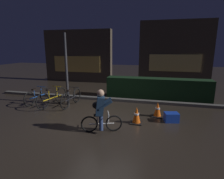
# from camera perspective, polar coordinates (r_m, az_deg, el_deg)

# --- Properties ---
(ground_plane) EXTENTS (40.00, 40.00, 0.00)m
(ground_plane) POSITION_cam_1_polar(r_m,az_deg,el_deg) (6.29, -3.11, -9.12)
(ground_plane) COLOR #2D261E
(sidewalk_curb) EXTENTS (12.00, 0.24, 0.12)m
(sidewalk_curb) POSITION_cam_1_polar(r_m,az_deg,el_deg) (8.28, 1.29, -3.18)
(sidewalk_curb) COLOR #56544F
(sidewalk_curb) RESTS_ON ground
(hedge_row) EXTENTS (4.80, 0.70, 0.97)m
(hedge_row) POSITION_cam_1_polar(r_m,az_deg,el_deg) (8.87, 14.01, 0.34)
(hedge_row) COLOR black
(hedge_row) RESTS_ON ground
(storefront_left) EXTENTS (4.86, 0.54, 3.58)m
(storefront_left) POSITION_cam_1_polar(r_m,az_deg,el_deg) (13.25, -10.64, 10.22)
(storefront_left) COLOR #42382D
(storefront_left) RESTS_ON ground
(storefront_right) EXTENTS (4.61, 0.54, 4.10)m
(storefront_right) POSITION_cam_1_polar(r_m,az_deg,el_deg) (12.82, 19.11, 10.81)
(storefront_right) COLOR #42382D
(storefront_right) RESTS_ON ground
(street_post) EXTENTS (0.10, 0.10, 2.95)m
(street_post) POSITION_cam_1_polar(r_m,az_deg,el_deg) (7.71, -14.11, 5.96)
(street_post) COLOR #2D2D33
(street_post) RESTS_ON ground
(parked_bike_leftmost) EXTENTS (0.46, 1.53, 0.71)m
(parked_bike_leftmost) POSITION_cam_1_polar(r_m,az_deg,el_deg) (8.50, -22.38, -1.92)
(parked_bike_leftmost) COLOR black
(parked_bike_leftmost) RESTS_ON ground
(parked_bike_left_mid) EXTENTS (0.48, 1.69, 0.79)m
(parked_bike_left_mid) POSITION_cam_1_polar(r_m,az_deg,el_deg) (7.88, -18.22, -2.44)
(parked_bike_left_mid) COLOR black
(parked_bike_left_mid) RESTS_ON ground
(parked_bike_center_left) EXTENTS (0.46, 1.63, 0.75)m
(parked_bike_center_left) POSITION_cam_1_polar(r_m,az_deg,el_deg) (7.70, -12.67, -2.58)
(parked_bike_center_left) COLOR black
(parked_bike_center_left) RESTS_ON ground
(traffic_cone_near) EXTENTS (0.36, 0.36, 0.54)m
(traffic_cone_near) POSITION_cam_1_polar(r_m,az_deg,el_deg) (5.89, 7.71, -8.08)
(traffic_cone_near) COLOR black
(traffic_cone_near) RESTS_ON ground
(traffic_cone_far) EXTENTS (0.36, 0.36, 0.52)m
(traffic_cone_far) POSITION_cam_1_polar(r_m,az_deg,el_deg) (6.58, 14.10, -6.17)
(traffic_cone_far) COLOR black
(traffic_cone_far) RESTS_ON ground
(blue_crate) EXTENTS (0.50, 0.41, 0.30)m
(blue_crate) POSITION_cam_1_polar(r_m,az_deg,el_deg) (6.30, 18.13, -8.27)
(blue_crate) COLOR #193DB7
(blue_crate) RESTS_ON ground
(cyclist) EXTENTS (1.14, 0.50, 1.25)m
(cyclist) POSITION_cam_1_polar(r_m,az_deg,el_deg) (5.17, -3.61, -6.64)
(cyclist) COLOR black
(cyclist) RESTS_ON ground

